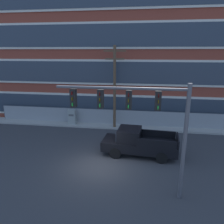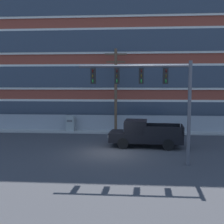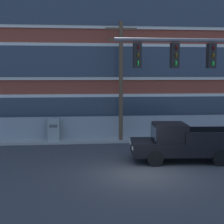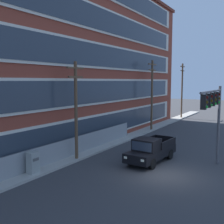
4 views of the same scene
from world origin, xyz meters
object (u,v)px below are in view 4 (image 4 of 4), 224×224
object	(u,v)px
utility_pole_far_east	(182,89)
pickup_truck_black	(150,150)
traffic_signal_mast	(214,108)
utility_pole_near_corner	(76,107)
utility_pole_midblock	(152,92)
electrical_cabinet	(33,164)

from	to	relation	value
utility_pole_far_east	pickup_truck_black	bearing A→B (deg)	-168.46
traffic_signal_mast	utility_pole_near_corner	world-z (taller)	utility_pole_near_corner
traffic_signal_mast	utility_pole_midblock	bearing A→B (deg)	37.11
utility_pole_near_corner	electrical_cabinet	size ratio (longest dim) A/B	4.83
pickup_truck_black	utility_pole_midblock	distance (m)	14.78
traffic_signal_mast	utility_pole_near_corner	size ratio (longest dim) A/B	0.81
utility_pole_midblock	utility_pole_far_east	world-z (taller)	utility_pole_far_east
pickup_truck_black	electrical_cabinet	size ratio (longest dim) A/B	3.40
electrical_cabinet	pickup_truck_black	bearing A→B (deg)	-39.46
utility_pole_far_east	traffic_signal_mast	bearing A→B (deg)	-159.42
pickup_truck_black	utility_pole_midblock	bearing A→B (deg)	21.95
utility_pole_midblock	electrical_cabinet	distance (m)	20.46
pickup_truck_black	electrical_cabinet	bearing A→B (deg)	140.54
utility_pole_midblock	utility_pole_near_corner	bearing A→B (deg)	180.00
pickup_truck_black	utility_pole_far_east	xyz separation A→B (m)	(26.98, 5.51, 4.08)
utility_pole_midblock	utility_pole_far_east	bearing A→B (deg)	0.76
traffic_signal_mast	utility_pole_midblock	world-z (taller)	utility_pole_midblock
pickup_truck_black	utility_pole_near_corner	bearing A→B (deg)	114.70
pickup_truck_black	electrical_cabinet	world-z (taller)	pickup_truck_black
traffic_signal_mast	utility_pole_far_east	xyz separation A→B (m)	(26.86, 10.08, 0.54)
traffic_signal_mast	electrical_cabinet	xyz separation A→B (m)	(-6.95, 10.20, -3.67)
utility_pole_near_corner	utility_pole_midblock	distance (m)	15.67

